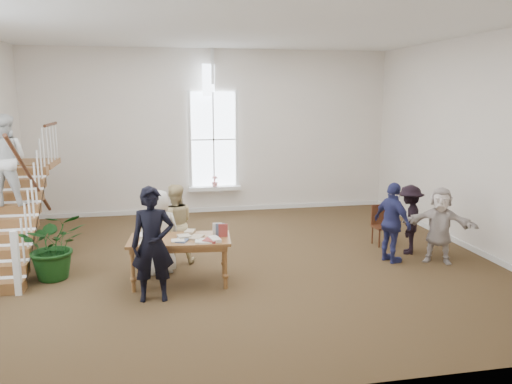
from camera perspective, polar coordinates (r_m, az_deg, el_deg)
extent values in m
plane|color=#3E2D18|center=(10.03, -1.92, -7.98)|extent=(10.00, 10.00, 0.00)
plane|color=white|center=(13.98, -4.92, 6.83)|extent=(10.00, 0.00, 10.00)
plane|color=white|center=(5.19, 5.79, -0.33)|extent=(10.00, 0.00, 10.00)
plane|color=white|center=(11.43, 23.68, 5.01)|extent=(0.00, 9.00, 9.00)
plane|color=white|center=(9.56, -2.11, 18.44)|extent=(10.00, 10.00, 0.00)
cube|color=white|center=(14.00, -4.74, 0.44)|extent=(1.45, 0.28, 0.10)
plane|color=white|center=(13.94, -4.88, 5.99)|extent=(2.60, 0.00, 2.60)
plane|color=white|center=(13.89, -4.99, 12.58)|extent=(0.60, 0.60, 0.85)
cube|color=white|center=(14.28, -4.76, -1.98)|extent=(10.00, 0.04, 0.12)
imported|color=pink|center=(13.94, -4.74, 1.23)|extent=(0.17, 0.17, 0.30)
cube|color=brown|center=(10.22, -26.99, -4.74)|extent=(1.10, 0.30, 0.20)
cube|color=brown|center=(10.45, -26.65, -3.25)|extent=(1.10, 0.30, 0.20)
cube|color=brown|center=(10.69, -26.32, -1.82)|extent=(1.10, 0.30, 0.20)
cube|color=brown|center=(10.94, -26.00, -0.45)|extent=(1.10, 0.30, 0.20)
cube|color=brown|center=(11.19, -25.70, 0.85)|extent=(1.10, 0.30, 0.20)
cube|color=brown|center=(11.44, -25.42, 2.10)|extent=(1.10, 0.30, 0.20)
cube|color=brown|center=(12.30, -24.42, 2.92)|extent=(1.10, 1.20, 0.12)
cube|color=white|center=(9.16, -25.72, -7.35)|extent=(0.10, 0.10, 1.10)
cylinder|color=#3B2010|center=(10.16, -24.35, 1.47)|extent=(0.07, 2.74, 1.86)
imported|color=silver|center=(10.54, -26.76, 3.29)|extent=(0.94, 0.79, 1.72)
cube|color=brown|center=(8.80, -8.71, -5.40)|extent=(1.82, 1.03, 0.05)
cube|color=brown|center=(8.83, -8.69, -5.87)|extent=(1.69, 0.90, 0.10)
cylinder|color=brown|center=(8.69, -13.90, -8.70)|extent=(0.07, 0.07, 0.77)
cylinder|color=brown|center=(8.60, -3.53, -8.59)|extent=(0.07, 0.07, 0.77)
cylinder|color=brown|center=(9.32, -13.32, -7.31)|extent=(0.07, 0.07, 0.77)
cylinder|color=brown|center=(9.24, -3.69, -7.19)|extent=(0.07, 0.07, 0.77)
cube|color=silver|center=(8.54, -6.15, -5.57)|extent=(0.27, 0.28, 0.03)
cube|color=beige|center=(8.62, -8.93, -5.51)|extent=(0.22, 0.19, 0.02)
cube|color=tan|center=(9.08, -7.56, -4.53)|extent=(0.23, 0.29, 0.05)
cube|color=silver|center=(8.57, -4.75, -5.40)|extent=(0.21, 0.32, 0.06)
cube|color=#4C5972|center=(8.63, -8.56, -5.49)|extent=(0.31, 0.33, 0.02)
cube|color=maroon|center=(8.56, -5.12, -5.49)|extent=(0.34, 0.36, 0.04)
cube|color=white|center=(9.13, -12.35, -4.63)|extent=(0.18, 0.24, 0.04)
cube|color=#BFB299|center=(8.79, -8.22, -5.07)|extent=(0.25, 0.25, 0.05)
cube|color=silver|center=(8.53, -5.74, -5.62)|extent=(0.25, 0.28, 0.02)
cube|color=beige|center=(8.63, -12.65, -5.63)|extent=(0.19, 0.27, 0.02)
cube|color=tan|center=(8.76, -6.82, -5.15)|extent=(0.30, 0.35, 0.03)
cube|color=silver|center=(8.99, -12.41, -4.85)|extent=(0.27, 0.32, 0.05)
imported|color=black|center=(8.14, -11.72, -5.88)|extent=(0.69, 0.46, 1.86)
imported|color=silver|center=(9.38, -11.00, -4.49)|extent=(0.88, 0.70, 1.58)
imported|color=tan|center=(9.86, -9.27, -3.65)|extent=(0.80, 0.64, 1.58)
imported|color=navy|center=(10.17, 15.33, -3.40)|extent=(0.66, 1.01, 1.60)
imported|color=black|center=(10.85, 17.11, -3.02)|extent=(0.91, 1.08, 1.45)
imported|color=beige|center=(10.44, 20.24, -3.58)|extent=(1.43, 1.11, 1.51)
imported|color=#123B12|center=(9.69, -22.08, -5.68)|extent=(1.28, 1.17, 1.23)
cube|color=#3B2010|center=(11.35, 14.26, -3.89)|extent=(0.41, 0.41, 0.05)
cube|color=#3B2010|center=(11.44, 13.89, -2.50)|extent=(0.38, 0.07, 0.45)
cylinder|color=#3B2010|center=(11.20, 13.91, -5.19)|extent=(0.04, 0.04, 0.40)
cylinder|color=#3B2010|center=(11.35, 15.28, -5.03)|extent=(0.04, 0.04, 0.40)
cylinder|color=#3B2010|center=(11.46, 13.15, -4.78)|extent=(0.04, 0.04, 0.40)
cylinder|color=#3B2010|center=(11.61, 14.49, -4.64)|extent=(0.04, 0.04, 0.40)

